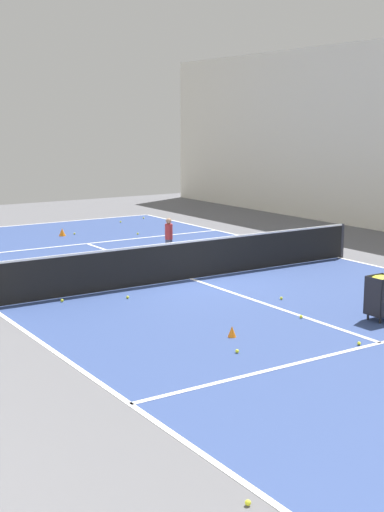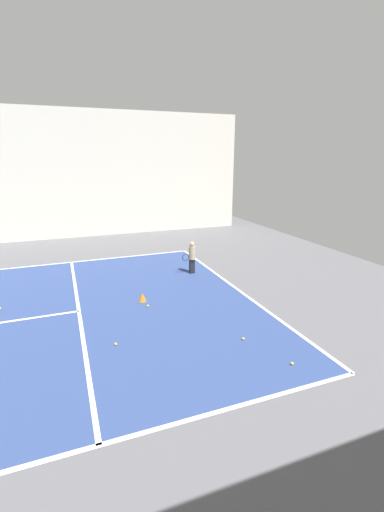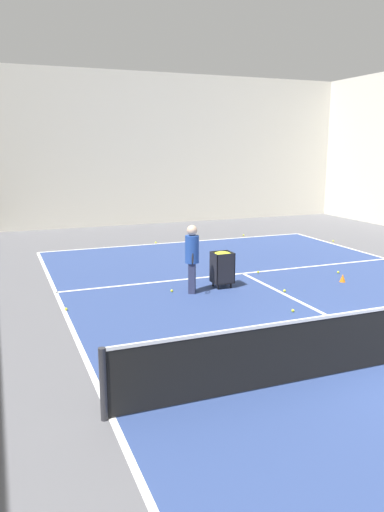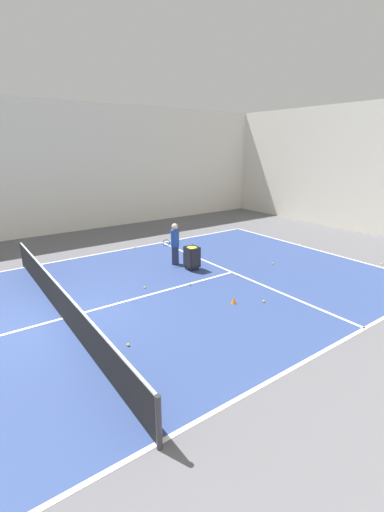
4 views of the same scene
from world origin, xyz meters
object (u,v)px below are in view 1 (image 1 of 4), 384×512
(child_midcourt, at_px, (169,235))
(training_cone_0, at_px, (85,259))
(tennis_net, at_px, (192,259))
(training_cone_1, at_px, (62,232))
(ball_cart, at_px, (382,289))

(child_midcourt, bearing_deg, training_cone_0, -115.46)
(tennis_net, bearing_deg, training_cone_1, -89.62)
(training_cone_1, bearing_deg, child_midcourt, 102.73)
(tennis_net, distance_m, ball_cart, 5.49)
(ball_cart, bearing_deg, tennis_net, -77.68)
(tennis_net, relative_size, training_cone_0, 40.10)
(tennis_net, height_order, child_midcourt, child_midcourt)
(ball_cart, relative_size, training_cone_0, 3.51)
(child_midcourt, xyz_separation_m, ball_cart, (-0.02, 8.41, -0.01))
(training_cone_1, bearing_deg, tennis_net, 90.38)
(training_cone_0, bearing_deg, ball_cart, 107.09)
(ball_cart, xyz_separation_m, training_cone_0, (2.67, -8.69, -0.52))
(child_midcourt, relative_size, training_cone_1, 4.29)
(child_midcourt, bearing_deg, training_cone_1, 173.25)
(ball_cart, relative_size, training_cone_1, 3.51)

